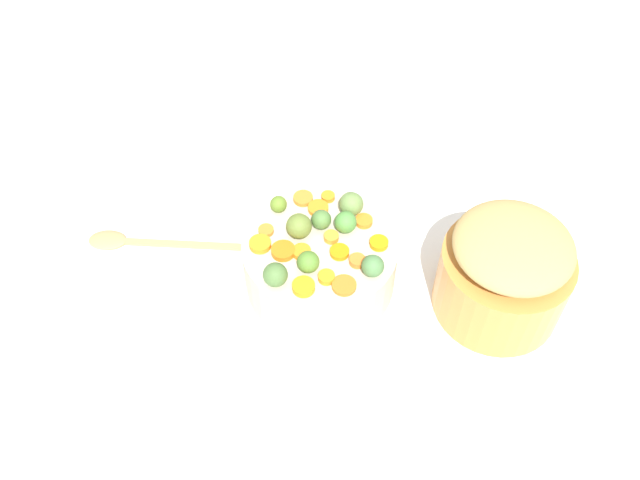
# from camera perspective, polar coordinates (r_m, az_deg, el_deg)

# --- Properties ---
(tabletop) EXTENTS (2.40, 2.40, 0.02)m
(tabletop) POSITION_cam_1_polar(r_m,az_deg,el_deg) (1.25, 0.18, -2.74)
(tabletop) COLOR white
(tabletop) RESTS_ON ground
(serving_bowl_carrots) EXTENTS (0.26, 0.26, 0.11)m
(serving_bowl_carrots) POSITION_cam_1_polar(r_m,az_deg,el_deg) (1.18, 0.00, -1.93)
(serving_bowl_carrots) COLOR #BDB498
(serving_bowl_carrots) RESTS_ON tabletop
(metal_pot) EXTENTS (0.22, 0.22, 0.13)m
(metal_pot) POSITION_cam_1_polar(r_m,az_deg,el_deg) (1.18, 14.93, -3.37)
(metal_pot) COLOR #C6803A
(metal_pot) RESTS_ON tabletop
(stuffing_mound) EXTENTS (0.19, 0.19, 0.06)m
(stuffing_mound) POSITION_cam_1_polar(r_m,az_deg,el_deg) (1.11, 15.90, -0.51)
(stuffing_mound) COLOR tan
(stuffing_mound) RESTS_ON metal_pot
(carrot_slice_0) EXTENTS (0.04, 0.04, 0.01)m
(carrot_slice_0) POSITION_cam_1_polar(r_m,az_deg,el_deg) (1.16, -4.54, 0.80)
(carrot_slice_0) COLOR orange
(carrot_slice_0) RESTS_ON serving_bowl_carrots
(carrot_slice_1) EXTENTS (0.03, 0.03, 0.01)m
(carrot_slice_1) POSITION_cam_1_polar(r_m,az_deg,el_deg) (1.20, 0.68, 3.64)
(carrot_slice_1) COLOR orange
(carrot_slice_1) RESTS_ON serving_bowl_carrots
(carrot_slice_2) EXTENTS (0.04, 0.04, 0.01)m
(carrot_slice_2) POSITION_cam_1_polar(r_m,az_deg,el_deg) (1.08, -1.38, -3.93)
(carrot_slice_2) COLOR orange
(carrot_slice_2) RESTS_ON serving_bowl_carrots
(carrot_slice_3) EXTENTS (0.04, 0.04, 0.01)m
(carrot_slice_3) POSITION_cam_1_polar(r_m,az_deg,el_deg) (1.14, -5.02, -0.34)
(carrot_slice_3) COLOR orange
(carrot_slice_3) RESTS_ON serving_bowl_carrots
(carrot_slice_4) EXTENTS (0.03, 0.03, 0.01)m
(carrot_slice_4) POSITION_cam_1_polar(r_m,az_deg,el_deg) (1.14, 0.95, 0.25)
(carrot_slice_4) COLOR orange
(carrot_slice_4) RESTS_ON serving_bowl_carrots
(carrot_slice_5) EXTENTS (0.05, 0.05, 0.01)m
(carrot_slice_5) POSITION_cam_1_polar(r_m,az_deg,el_deg) (1.08, 2.03, -3.82)
(carrot_slice_5) COLOR orange
(carrot_slice_5) RESTS_ON serving_bowl_carrots
(carrot_slice_6) EXTENTS (0.05, 0.05, 0.01)m
(carrot_slice_6) POSITION_cam_1_polar(r_m,az_deg,el_deg) (1.19, -0.29, 2.66)
(carrot_slice_6) COLOR orange
(carrot_slice_6) RESTS_ON serving_bowl_carrots
(carrot_slice_7) EXTENTS (0.03, 0.03, 0.01)m
(carrot_slice_7) POSITION_cam_1_polar(r_m,az_deg,el_deg) (1.12, -1.55, -1.00)
(carrot_slice_7) COLOR orange
(carrot_slice_7) RESTS_ON serving_bowl_carrots
(carrot_slice_8) EXTENTS (0.03, 0.03, 0.01)m
(carrot_slice_8) POSITION_cam_1_polar(r_m,az_deg,el_deg) (1.09, 0.54, -3.13)
(carrot_slice_8) COLOR orange
(carrot_slice_8) RESTS_ON serving_bowl_carrots
(carrot_slice_9) EXTENTS (0.04, 0.04, 0.01)m
(carrot_slice_9) POSITION_cam_1_polar(r_m,az_deg,el_deg) (1.20, -1.42, 3.50)
(carrot_slice_9) COLOR orange
(carrot_slice_9) RESTS_ON serving_bowl_carrots
(carrot_slice_10) EXTENTS (0.04, 0.04, 0.01)m
(carrot_slice_10) POSITION_cam_1_polar(r_m,az_deg,el_deg) (1.17, 3.69, 1.59)
(carrot_slice_10) COLOR orange
(carrot_slice_10) RESTS_ON serving_bowl_carrots
(carrot_slice_11) EXTENTS (0.05, 0.05, 0.01)m
(carrot_slice_11) POSITION_cam_1_polar(r_m,az_deg,el_deg) (1.12, 1.64, -1.01)
(carrot_slice_11) COLOR orange
(carrot_slice_11) RESTS_ON serving_bowl_carrots
(carrot_slice_12) EXTENTS (0.03, 0.03, 0.01)m
(carrot_slice_12) POSITION_cam_1_polar(r_m,az_deg,el_deg) (1.14, 4.95, -0.25)
(carrot_slice_12) COLOR orange
(carrot_slice_12) RESTS_ON serving_bowl_carrots
(carrot_slice_13) EXTENTS (0.03, 0.03, 0.01)m
(carrot_slice_13) POSITION_cam_1_polar(r_m,az_deg,el_deg) (1.11, 3.14, -1.74)
(carrot_slice_13) COLOR orange
(carrot_slice_13) RESTS_ON serving_bowl_carrots
(carrot_slice_14) EXTENTS (0.06, 0.06, 0.01)m
(carrot_slice_14) POSITION_cam_1_polar(r_m,az_deg,el_deg) (1.13, -3.11, -0.91)
(carrot_slice_14) COLOR orange
(carrot_slice_14) RESTS_ON serving_bowl_carrots
(brussels_sprout_0) EXTENTS (0.04, 0.04, 0.04)m
(brussels_sprout_0) POSITION_cam_1_polar(r_m,az_deg,el_deg) (1.15, 2.13, 1.64)
(brussels_sprout_0) COLOR #49843A
(brussels_sprout_0) RESTS_ON serving_bowl_carrots
(brussels_sprout_1) EXTENTS (0.04, 0.04, 0.04)m
(brussels_sprout_1) POSITION_cam_1_polar(r_m,az_deg,el_deg) (1.08, -3.76, -2.92)
(brussels_sprout_1) COLOR #496B35
(brussels_sprout_1) RESTS_ON serving_bowl_carrots
(brussels_sprout_2) EXTENTS (0.04, 0.04, 0.04)m
(brussels_sprout_2) POSITION_cam_1_polar(r_m,az_deg,el_deg) (1.17, 2.63, 3.03)
(brussels_sprout_2) COLOR #607E41
(brussels_sprout_2) RESTS_ON serving_bowl_carrots
(brussels_sprout_3) EXTENTS (0.03, 0.03, 0.03)m
(brussels_sprout_3) POSITION_cam_1_polar(r_m,az_deg,el_deg) (1.15, 0.28, 1.74)
(brussels_sprout_3) COLOR #497134
(brussels_sprout_3) RESTS_ON serving_bowl_carrots
(brussels_sprout_4) EXTENTS (0.04, 0.04, 0.04)m
(brussels_sprout_4) POSITION_cam_1_polar(r_m,az_deg,el_deg) (1.14, -1.78, 1.23)
(brussels_sprout_4) COLOR olive
(brussels_sprout_4) RESTS_ON serving_bowl_carrots
(brussels_sprout_5) EXTENTS (0.04, 0.04, 0.04)m
(brussels_sprout_5) POSITION_cam_1_polar(r_m,az_deg,el_deg) (1.09, -1.00, -1.85)
(brussels_sprout_5) COLOR #4C782A
(brussels_sprout_5) RESTS_ON serving_bowl_carrots
(brussels_sprout_6) EXTENTS (0.04, 0.04, 0.04)m
(brussels_sprout_6) POSITION_cam_1_polar(r_m,az_deg,el_deg) (1.09, 4.44, -2.18)
(brussels_sprout_6) COLOR #477340
(brussels_sprout_6) RESTS_ON serving_bowl_carrots
(brussels_sprout_7) EXTENTS (0.03, 0.03, 0.03)m
(brussels_sprout_7) POSITION_cam_1_polar(r_m,az_deg,el_deg) (1.18, -3.49, 3.01)
(brussels_sprout_7) COLOR #5B7B27
(brussels_sprout_7) RESTS_ON serving_bowl_carrots
(wooden_spoon) EXTENTS (0.09, 0.29, 0.01)m
(wooden_spoon) POSITION_cam_1_polar(r_m,az_deg,el_deg) (1.32, -15.25, -0.13)
(wooden_spoon) COLOR tan
(wooden_spoon) RESTS_ON tabletop
(dish_towel) EXTENTS (0.17, 0.15, 0.01)m
(dish_towel) POSITION_cam_1_polar(r_m,az_deg,el_deg) (1.11, -12.10, -14.76)
(dish_towel) COLOR silver
(dish_towel) RESTS_ON tabletop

